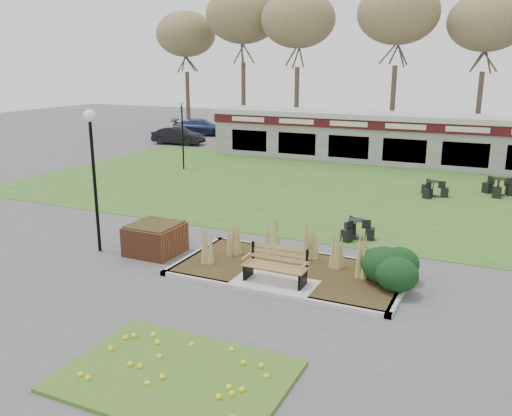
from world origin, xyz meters
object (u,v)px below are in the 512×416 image
at_px(brick_planter, 155,238).
at_px(food_pavilion, 409,139).
at_px(lamp_post_near_left, 92,150).
at_px(bistro_set_b, 433,191).
at_px(car_silver, 260,128).
at_px(park_bench, 276,265).
at_px(bistro_set_a, 355,232).
at_px(lamp_post_far_left, 182,119).
at_px(bistro_set_d, 498,190).
at_px(car_black, 178,136).
at_px(car_blue, 201,127).

distance_m(brick_planter, food_pavilion, 19.49).
xyz_separation_m(lamp_post_near_left, bistro_set_b, (8.51, 11.87, -2.97)).
relative_size(lamp_post_near_left, car_silver, 0.97).
height_order(park_bench, food_pavilion, food_pavilion).
relative_size(food_pavilion, bistro_set_a, 20.12).
bearing_deg(lamp_post_near_left, park_bench, -1.46).
relative_size(food_pavilion, lamp_post_near_left, 5.57).
bearing_deg(bistro_set_b, bistro_set_a, -101.95).
bearing_deg(bistro_set_b, car_silver, 135.75).
relative_size(brick_planter, lamp_post_far_left, 0.39).
relative_size(bistro_set_b, car_silver, 0.28).
bearing_deg(bistro_set_d, food_pavilion, 128.90).
bearing_deg(lamp_post_near_left, lamp_post_far_left, 111.19).
relative_size(food_pavilion, car_silver, 5.40).
distance_m(park_bench, car_silver, 29.62).
height_order(brick_planter, food_pavilion, food_pavilion).
xyz_separation_m(bistro_set_d, car_black, (-21.55, 7.27, 0.35)).
xyz_separation_m(brick_planter, lamp_post_near_left, (-1.70, -0.60, 2.74)).
height_order(lamp_post_far_left, car_black, lamp_post_far_left).
relative_size(bistro_set_a, bistro_set_b, 0.97).
bearing_deg(bistro_set_a, lamp_post_far_left, 146.00).
relative_size(brick_planter, car_blue, 0.32).
distance_m(brick_planter, car_black, 23.38).
relative_size(brick_planter, bistro_set_a, 1.23).
bearing_deg(food_pavilion, car_blue, 160.87).
distance_m(park_bench, bistro_set_b, 12.26).
xyz_separation_m(park_bench, bistro_set_a, (0.87, 4.75, -0.35)).
distance_m(lamp_post_near_left, car_blue, 28.24).
height_order(lamp_post_far_left, car_silver, lamp_post_far_left).
xyz_separation_m(park_bench, car_silver, (-12.71, 26.75, 0.19)).
distance_m(food_pavilion, bistro_set_d, 8.10).
relative_size(bistro_set_a, bistro_set_d, 0.85).
xyz_separation_m(food_pavilion, bistro_set_a, (0.87, -14.96, -1.24)).
xyz_separation_m(brick_planter, food_pavilion, (4.40, 18.96, 1.00)).
xyz_separation_m(bistro_set_a, car_black, (-17.39, 16.00, 0.39)).
distance_m(lamp_post_near_left, lamp_post_far_left, 13.51).
xyz_separation_m(food_pavilion, car_blue, (-17.60, 6.10, -0.80)).
relative_size(lamp_post_far_left, car_blue, 0.82).
bearing_deg(bistro_set_a, food_pavilion, 93.34).
distance_m(brick_planter, car_blue, 28.33).
bearing_deg(lamp_post_far_left, brick_planter, -61.25).
xyz_separation_m(lamp_post_far_left, bistro_set_a, (11.86, -8.00, -2.54)).
bearing_deg(car_silver, bistro_set_d, -118.62).
distance_m(bistro_set_d, car_black, 22.75).
relative_size(park_bench, bistro_set_b, 1.35).
xyz_separation_m(lamp_post_near_left, bistro_set_a, (6.97, 4.60, -2.98)).
xyz_separation_m(brick_planter, bistro_set_b, (6.81, 11.27, -0.23)).
height_order(bistro_set_d, car_black, car_black).
xyz_separation_m(car_black, car_blue, (-1.08, 5.07, 0.05)).
height_order(car_black, car_blue, car_blue).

